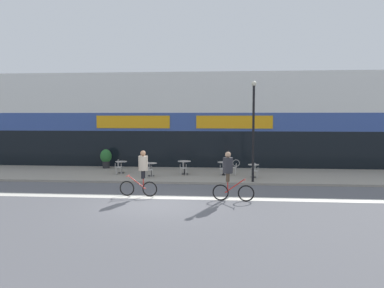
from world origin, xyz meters
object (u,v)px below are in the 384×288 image
at_px(cyclist_0, 142,170).
at_px(cyclist_1, 229,173).
at_px(bistro_table_4, 253,168).
at_px(lamp_post, 253,124).
at_px(bistro_table_3, 224,166).
at_px(cafe_chair_0_near, 118,166).
at_px(cafe_chair_4_near, 255,170).
at_px(cafe_chair_3_near, 223,167).
at_px(planter_pot, 106,158).
at_px(cafe_chair_1_near, 149,168).
at_px(cafe_chair_2_near, 183,167).
at_px(bistro_table_1, 151,167).
at_px(bistro_table_0, 121,165).
at_px(cafe_chair_3_side, 234,166).
at_px(bistro_table_2, 184,165).

height_order(cyclist_0, cyclist_1, cyclist_1).
xyz_separation_m(bistro_table_4, lamp_post, (-0.14, -1.41, 2.48)).
height_order(bistro_table_3, bistro_table_4, bistro_table_3).
bearing_deg(bistro_table_3, cyclist_0, -122.76).
xyz_separation_m(cafe_chair_0_near, cafe_chair_4_near, (7.73, -0.91, 0.00)).
bearing_deg(cyclist_1, cafe_chair_3_near, 97.49).
bearing_deg(planter_pot, cafe_chair_1_near, -44.87).
relative_size(planter_pot, cyclist_0, 0.61).
bearing_deg(lamp_post, cyclist_0, -146.10).
bearing_deg(cafe_chair_2_near, cafe_chair_4_near, -102.56).
distance_m(bistro_table_1, cyclist_1, 6.89).
xyz_separation_m(cafe_chair_3_near, cyclist_0, (-3.55, -4.90, 0.52)).
bearing_deg(bistro_table_0, planter_pot, 128.63).
bearing_deg(cafe_chair_4_near, bistro_table_3, 45.02).
bearing_deg(bistro_table_0, bistro_table_1, -25.50).
height_order(bistro_table_0, bistro_table_1, bistro_table_1).
bearing_deg(bistro_table_0, cafe_chair_4_near, -11.24).
bearing_deg(cafe_chair_3_near, bistro_table_3, 6.07).
relative_size(bistro_table_1, cafe_chair_3_near, 0.83).
xyz_separation_m(bistro_table_1, bistro_table_3, (4.09, 0.75, 0.00)).
bearing_deg(bistro_table_1, bistro_table_4, 0.35).
height_order(cafe_chair_1_near, cyclist_0, cyclist_0).
distance_m(cafe_chair_4_near, planter_pot, 9.91).
bearing_deg(lamp_post, cyclist_1, -107.74).
distance_m(cafe_chair_3_near, cafe_chair_3_side, 0.88).
bearing_deg(cafe_chair_3_near, bistro_table_4, -86.28).
bearing_deg(cyclist_1, cafe_chair_2_near, 119.23).
relative_size(bistro_table_0, bistro_table_2, 0.91).
distance_m(cafe_chair_0_near, cafe_chair_3_near, 6.06).
relative_size(cafe_chair_4_near, cyclist_0, 0.45).
bearing_deg(cafe_chair_4_near, cafe_chair_0_near, 77.28).
xyz_separation_m(bistro_table_3, bistro_table_4, (1.65, -0.72, -0.03)).
height_order(bistro_table_1, cafe_chair_0_near, cafe_chair_0_near).
height_order(cafe_chair_2_near, cafe_chair_4_near, same).
xyz_separation_m(lamp_post, cyclist_0, (-5.07, -3.40, -1.95)).
bearing_deg(cafe_chair_0_near, cyclist_1, -139.93).
xyz_separation_m(cafe_chair_1_near, cyclist_1, (4.34, -4.71, 0.53)).
bearing_deg(cafe_chair_1_near, cafe_chair_2_near, -58.01).
relative_size(bistro_table_1, cafe_chair_0_near, 0.83).
relative_size(cafe_chair_1_near, planter_pot, 0.73).
height_order(cafe_chair_3_near, lamp_post, lamp_post).
relative_size(cafe_chair_2_near, cafe_chair_4_near, 1.00).
bearing_deg(cafe_chair_1_near, cafe_chair_0_near, 71.17).
relative_size(bistro_table_1, cafe_chair_2_near, 0.83).
xyz_separation_m(cafe_chair_3_near, planter_pot, (-7.62, 2.76, 0.18)).
distance_m(bistro_table_1, bistro_table_4, 5.74).
distance_m(cafe_chair_0_near, cafe_chair_1_near, 2.18).
height_order(bistro_table_2, lamp_post, lamp_post).
relative_size(cafe_chair_3_near, cafe_chair_4_near, 1.00).
relative_size(bistro_table_2, cyclist_0, 0.38).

